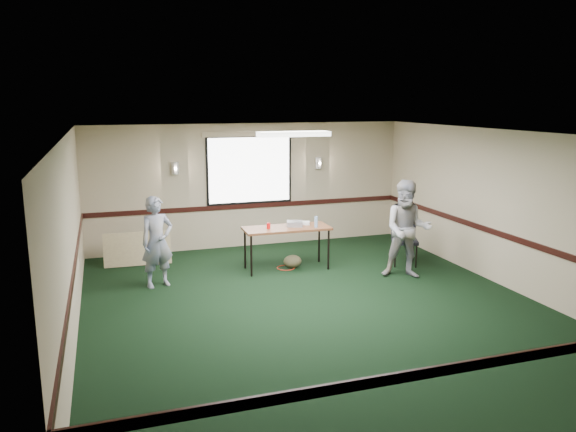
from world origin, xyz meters
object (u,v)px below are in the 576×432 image
object	(u,v)px
projector	(295,224)
person_left	(157,242)
person_right	(407,229)
conference_chair	(404,235)
folding_table	(287,230)

from	to	relation	value
projector	person_left	bearing A→B (deg)	-156.52
person_right	person_left	bearing A→B (deg)	-165.51
conference_chair	person_right	size ratio (longest dim) A/B	0.55
projector	person_left	distance (m)	2.63
projector	conference_chair	bearing A→B (deg)	6.40
folding_table	person_left	xyz separation A→B (m)	(-2.44, -0.27, 0.03)
person_left	person_right	xyz separation A→B (m)	(4.35, -0.89, 0.10)
person_left	projector	bearing A→B (deg)	-11.39
conference_chair	person_right	world-z (taller)	person_right
folding_table	person_left	bearing A→B (deg)	-172.39
person_left	folding_table	bearing A→B (deg)	-11.79
folding_table	person_right	bearing A→B (deg)	-29.82
folding_table	projector	distance (m)	0.21
person_left	person_right	size ratio (longest dim) A/B	0.89
projector	person_right	xyz separation A→B (m)	(1.75, -1.20, 0.03)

